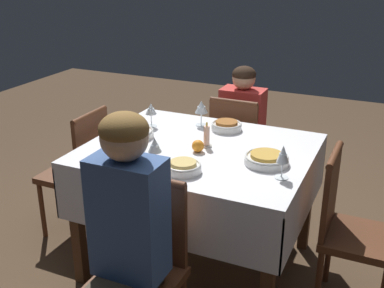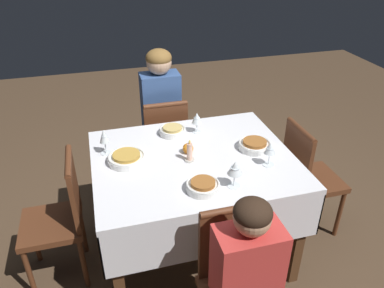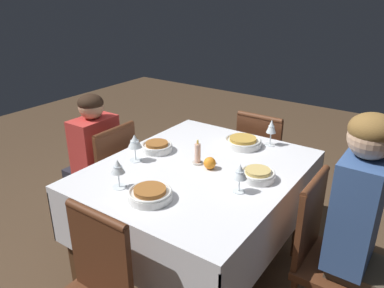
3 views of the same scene
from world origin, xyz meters
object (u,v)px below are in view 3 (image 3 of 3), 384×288
(chair_south, at_px, (327,254))
(bowl_east, at_px, (243,142))
(bowl_south, at_px, (258,174))
(bowl_north, at_px, (157,147))
(wine_glass_east, at_px, (271,127))
(bowl_west, at_px, (149,194))
(wine_glass_south, at_px, (240,172))
(person_adult_denim, at_px, (365,229))
(orange_fruit, at_px, (210,163))
(wine_glass_west, at_px, (118,168))
(wine_glass_north, at_px, (135,142))
(dining_table, at_px, (199,184))
(candle_centerpiece, at_px, (198,155))
(chair_north, at_px, (108,178))
(chair_east, at_px, (262,161))
(person_child_red, at_px, (91,160))

(chair_south, bearing_deg, bowl_east, 61.62)
(bowl_south, bearing_deg, bowl_north, 91.61)
(wine_glass_east, height_order, bowl_west, wine_glass_east)
(wine_glass_south, distance_m, bowl_north, 0.66)
(person_adult_denim, height_order, bowl_east, person_adult_denim)
(orange_fruit, bearing_deg, wine_glass_west, 149.12)
(wine_glass_north, relative_size, bowl_east, 0.70)
(chair_south, bearing_deg, dining_table, 93.23)
(bowl_south, height_order, wine_glass_east, wine_glass_east)
(wine_glass_west, height_order, candle_centerpiece, wine_glass_west)
(bowl_south, distance_m, wine_glass_west, 0.70)
(chair_north, height_order, wine_glass_south, wine_glass_south)
(chair_south, relative_size, chair_north, 1.00)
(person_adult_denim, bearing_deg, chair_south, 90.00)
(bowl_east, bearing_deg, chair_south, -118.38)
(chair_east, bearing_deg, wine_glass_east, 119.05)
(dining_table, bearing_deg, bowl_south, -80.22)
(person_child_red, height_order, orange_fruit, person_child_red)
(chair_south, distance_m, orange_fruit, 0.73)
(bowl_west, relative_size, orange_fruit, 3.12)
(wine_glass_north, bearing_deg, candle_centerpiece, -61.87)
(wine_glass_south, distance_m, wine_glass_west, 0.58)
(dining_table, distance_m, wine_glass_west, 0.50)
(bowl_east, distance_m, candle_centerpiece, 0.38)
(bowl_east, bearing_deg, bowl_north, 133.04)
(dining_table, height_order, chair_north, chair_north)
(wine_glass_west, bearing_deg, person_adult_denim, -66.94)
(dining_table, height_order, bowl_north, bowl_north)
(bowl_east, bearing_deg, dining_table, 171.51)
(bowl_west, xyz_separation_m, wine_glass_west, (-0.00, 0.19, 0.08))
(chair_south, distance_m, wine_glass_south, 0.59)
(wine_glass_south, height_order, orange_fruit, wine_glass_south)
(person_child_red, bearing_deg, orange_fruit, 92.48)
(chair_north, height_order, bowl_west, chair_north)
(chair_north, relative_size, person_child_red, 0.83)
(person_child_red, distance_m, bowl_west, 0.97)
(chair_north, xyz_separation_m, chair_east, (0.85, -0.74, 0.00))
(wine_glass_south, xyz_separation_m, wine_glass_east, (0.62, 0.12, 0.01))
(dining_table, relative_size, candle_centerpiece, 8.46)
(bowl_north, xyz_separation_m, wine_glass_north, (-0.17, 0.01, 0.09))
(dining_table, bearing_deg, wine_glass_north, 111.65)
(person_adult_denim, distance_m, orange_fruit, 0.81)
(wine_glass_north, xyz_separation_m, orange_fruit, (0.15, -0.40, -0.08))
(chair_east, relative_size, orange_fruit, 12.96)
(candle_centerpiece, bearing_deg, bowl_south, -86.00)
(dining_table, bearing_deg, bowl_north, 83.43)
(wine_glass_north, bearing_deg, chair_east, -20.20)
(wine_glass_south, distance_m, wine_glass_east, 0.63)
(wine_glass_south, bearing_deg, chair_east, 17.27)
(bowl_north, bearing_deg, chair_east, -23.36)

